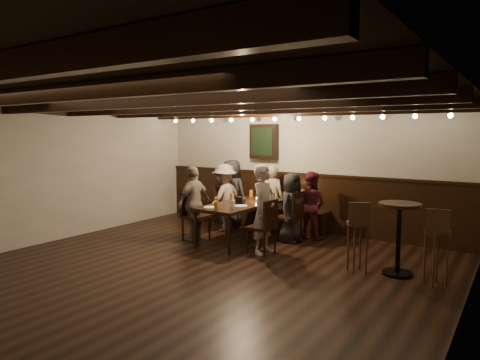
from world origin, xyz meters
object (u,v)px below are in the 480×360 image
Objects in this scene: chair_left_far at (195,225)px; bar_stool_left at (357,246)px; chair_right_near at (290,226)px; person_bench_left at (232,193)px; person_bench_right at (310,205)px; high_top_table at (399,228)px; chair_right_far at (262,237)px; person_right_far at (264,209)px; dining_table at (242,206)px; person_bench_centre at (273,198)px; person_left_far at (194,203)px; bar_stool_right at (436,256)px; person_left_near at (224,197)px; chair_left_near at (226,217)px; person_right_near at (291,208)px.

bar_stool_left reaches higher than chair_left_far.
chair_right_near is 0.65× the size of person_bench_left.
person_bench_right is 2.23m from high_top_table.
chair_right_far is at bearing 179.97° from chair_right_near.
bar_stool_left is at bearing -91.22° from chair_right_far.
person_right_far is at bearing -176.66° from high_top_table.
dining_table is 2.37m from bar_stool_left.
person_left_far reaches higher than person_bench_centre.
person_bench_left is at bearing 152.07° from bar_stool_right.
person_left_near is at bearing 157.41° from bar_stool_right.
bar_stool_right reaches higher than chair_right_far.
person_bench_right is 1.23× the size of bar_stool_right.
chair_left_near is 0.40m from person_left_near.
high_top_table is at bearing 78.66° from person_left_near.
person_bench_centre is 0.91× the size of person_right_far.
chair_left_far is 1.70m from person_bench_centre.
chair_right_near is 0.91× the size of high_top_table.
dining_table is at bearing 45.00° from person_bench_right.
person_left_near reaches higher than bar_stool_left.
chair_right_near reaches higher than dining_table.
person_right_far is (1.47, -0.05, 0.43)m from chair_left_far.
person_right_near is 1.22× the size of bar_stool_left.
chair_left_near is 1.01m from person_bench_centre.
bar_stool_right is at bearing -17.26° from high_top_table.
chair_left_near is 1.44m from chair_right_near.
person_bench_right is 1.25× the size of high_top_table.
chair_left_far is at bearing 1.95° from person_left_near.
person_left_far reaches higher than person_bench_right.
bar_stool_left is (3.03, -0.13, 0.09)m from chair_left_far.
person_bench_right reaches higher than bar_stool_left.
bar_stool_left is at bearing 156.67° from person_bench_left.
chair_left_near is 3.17m from bar_stool_left.
person_bench_right is 0.92× the size of person_left_far.
person_right_far is 1.60m from bar_stool_left.
chair_left_far is 3.03m from bar_stool_left.
person_bench_centre is at bearing 50.16° from chair_right_near.
bar_stool_right is (1.00, 0.05, 0.00)m from bar_stool_left.
dining_table is 0.88m from person_right_far.
person_bench_left reaches higher than person_bench_centre.
person_left_near is 1.08× the size of person_right_near.
person_right_near is (0.73, -0.62, -0.03)m from person_bench_centre.
chair_left_near is at bearing 166.66° from high_top_table.
person_left_near is 1.50m from person_right_near.
person_left_far reaches higher than dining_table.
chair_right_near is (0.73, 0.43, -0.35)m from dining_table.
dining_table is at bearing 122.04° from chair_right_near.
person_bench_centre is 0.91m from person_bench_right.
person_bench_centre is 0.96× the size of person_left_far.
person_bench_centre is 1.31× the size of high_top_table.
dining_table is at bearing 120.96° from person_left_far.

